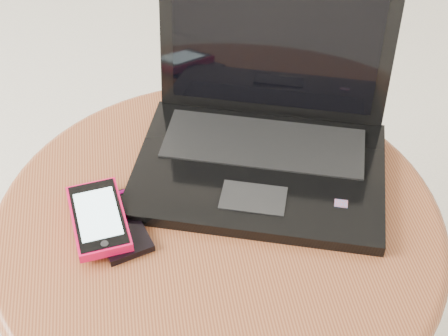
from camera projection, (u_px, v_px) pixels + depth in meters
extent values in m
cylinder|color=#5B3216|center=(219.00, 319.00, 1.04)|extent=(0.10, 0.10, 0.42)
cylinder|color=brown|center=(218.00, 224.00, 0.88)|extent=(0.58, 0.58, 0.03)
torus|color=brown|center=(218.00, 224.00, 0.88)|extent=(0.61, 0.61, 0.03)
cube|color=black|center=(259.00, 171.00, 0.92)|extent=(0.41, 0.34, 0.02)
cube|color=black|center=(264.00, 143.00, 0.95)|extent=(0.31, 0.19, 0.00)
cube|color=black|center=(253.00, 198.00, 0.87)|extent=(0.10, 0.08, 0.00)
cube|color=red|center=(341.00, 203.00, 0.87)|extent=(0.02, 0.02, 0.00)
cube|color=black|center=(275.00, 49.00, 0.94)|extent=(0.33, 0.15, 0.21)
cube|color=black|center=(274.00, 50.00, 0.94)|extent=(0.29, 0.13, 0.18)
cube|color=black|center=(118.00, 226.00, 0.85)|extent=(0.09, 0.13, 0.01)
cube|color=#C10580|center=(105.00, 198.00, 0.88)|extent=(0.06, 0.02, 0.00)
cube|color=#E20940|center=(98.00, 218.00, 0.85)|extent=(0.08, 0.13, 0.01)
cube|color=black|center=(98.00, 214.00, 0.84)|extent=(0.08, 0.13, 0.00)
cube|color=#C8F1FB|center=(98.00, 214.00, 0.84)|extent=(0.06, 0.09, 0.00)
cylinder|color=black|center=(105.00, 244.00, 0.81)|extent=(0.01, 0.01, 0.00)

